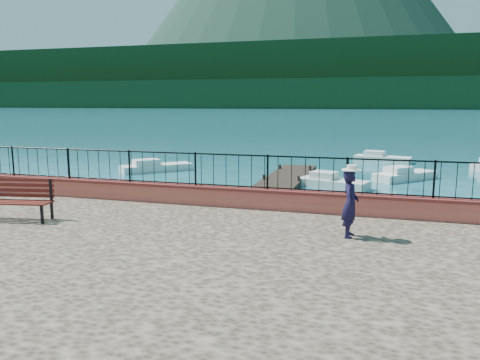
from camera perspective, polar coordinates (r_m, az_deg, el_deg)
The scene contains 14 objects.
ground at distance 10.38m, azimuth 0.08°, elevation -14.59°, with size 2000.00×2000.00×0.00m, color #19596B.
parapet at distance 13.35m, azimuth 4.60°, elevation -2.40°, with size 28.00×0.46×0.58m, color #BC5D44.
railing at distance 13.21m, azimuth 4.65°, elevation 0.85°, with size 27.00×0.05×0.95m, color black.
dock at distance 21.98m, azimuth 3.97°, elevation -1.22°, with size 2.00×16.00×0.30m, color #2D231C.
far_forest at distance 309.13m, azimuth 16.34°, elevation 10.03°, with size 900.00×60.00×18.00m, color black.
foothills at distance 369.52m, azimuth 16.51°, elevation 11.89°, with size 900.00×120.00×44.00m, color black.
park_bench at distance 13.48m, azimuth -25.67°, elevation -3.09°, with size 2.00×0.95×1.07m.
person at distance 10.84m, azimuth 13.29°, elevation -2.85°, with size 0.56×0.37×1.53m, color black.
hat at distance 10.69m, azimuth 13.46°, elevation 1.47°, with size 0.44×0.44×0.12m, color silver.
boat_0 at distance 18.41m, azimuth -8.62°, elevation -2.63°, with size 3.42×1.30×0.80m, color silver.
boat_1 at distance 23.70m, azimuth 11.32°, elevation 0.01°, with size 3.43×1.30×0.80m, color silver.
boat_2 at distance 27.20m, azimuth 19.51°, elevation 0.86°, with size 3.83×1.30×0.80m, color silver.
boat_3 at distance 29.27m, azimuth -10.14°, elevation 1.84°, with size 4.35×1.30×0.80m, color silver.
boat_4 at distance 34.70m, azimuth 16.98°, elevation 2.75°, with size 3.86×1.30×0.80m, color silver.
Camera 1 is at (2.69, -9.08, 4.24)m, focal length 35.00 mm.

